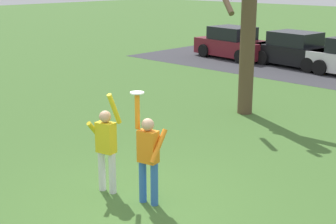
# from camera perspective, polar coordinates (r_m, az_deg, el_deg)

# --- Properties ---
(ground_plane) EXTENTS (120.00, 120.00, 0.00)m
(ground_plane) POSITION_cam_1_polar(r_m,az_deg,el_deg) (9.31, -3.71, -10.57)
(ground_plane) COLOR #426B2D
(person_catcher) EXTENTS (0.57, 0.49, 2.08)m
(person_catcher) POSITION_cam_1_polar(r_m,az_deg,el_deg) (8.92, -2.32, -4.87)
(person_catcher) COLOR #3366B7
(person_catcher) RESTS_ON ground_plane
(person_defender) EXTENTS (0.60, 0.51, 2.04)m
(person_defender) POSITION_cam_1_polar(r_m,az_deg,el_deg) (9.48, -7.21, -3.76)
(person_defender) COLOR silver
(person_defender) RESTS_ON ground_plane
(frisbee_disc) EXTENTS (0.26, 0.26, 0.02)m
(frisbee_disc) POSITION_cam_1_polar(r_m,az_deg,el_deg) (8.72, -3.63, 2.26)
(frisbee_disc) COLOR white
(frisbee_disc) RESTS_ON person_catcher
(parked_car_maroon) EXTENTS (4.27, 2.38, 1.59)m
(parked_car_maroon) POSITION_cam_1_polar(r_m,az_deg,el_deg) (25.53, 7.64, 7.87)
(parked_car_maroon) COLOR maroon
(parked_car_maroon) RESTS_ON ground_plane
(parked_car_black) EXTENTS (4.27, 2.38, 1.59)m
(parked_car_black) POSITION_cam_1_polar(r_m,az_deg,el_deg) (23.75, 14.70, 6.93)
(parked_car_black) COLOR black
(parked_car_black) RESTS_ON ground_plane
(bare_tree_tall) EXTENTS (1.81, 2.30, 5.63)m
(bare_tree_tall) POSITION_cam_1_polar(r_m,az_deg,el_deg) (14.86, 9.12, 10.12)
(bare_tree_tall) COLOR brown
(bare_tree_tall) RESTS_ON ground_plane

